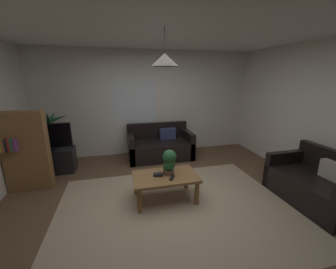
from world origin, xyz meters
TOP-DOWN VIEW (x-y plane):
  - floor at (0.00, 0.00)m, footprint 5.41×4.87m
  - rug at (0.00, -0.20)m, footprint 3.51×2.68m
  - wall_back at (0.00, 2.47)m, footprint 5.53×0.06m
  - wall_right at (2.73, 0.00)m, footprint 0.06×4.87m
  - ceiling at (0.00, 0.00)m, footprint 5.41×4.87m
  - window_pane at (-0.33, 2.44)m, footprint 1.08×0.01m
  - couch_under_window at (0.21, 1.96)m, footprint 1.53×0.83m
  - couch_right_side at (2.23, -0.53)m, footprint 0.83×1.35m
  - coffee_table at (-0.09, 0.12)m, footprint 1.01×0.63m
  - book_on_table_0 at (-0.20, 0.15)m, footprint 0.18×0.15m
  - book_on_table_1 at (-0.20, 0.13)m, footprint 0.13×0.10m
  - remote_on_table_0 at (-0.01, 0.00)m, footprint 0.12×0.16m
  - potted_plant_on_table at (-0.01, 0.17)m, footprint 0.22×0.22m
  - tv_stand at (-2.15, 1.69)m, footprint 0.90×0.44m
  - tv at (-2.15, 1.67)m, footprint 0.89×0.16m
  - potted_palm_corner at (-2.25, 2.15)m, footprint 0.84×0.80m
  - bookshelf_corner at (-2.34, 1.05)m, footprint 0.70×0.31m
  - pendant_lamp at (-0.09, 0.12)m, footprint 0.39×0.39m

SIDE VIEW (x-z plane):
  - floor at x=0.00m, z-range -0.02..0.00m
  - rug at x=0.00m, z-range 0.00..0.01m
  - tv_stand at x=-2.15m, z-range 0.00..0.50m
  - couch_under_window at x=0.21m, z-range -0.13..0.69m
  - couch_right_side at x=2.23m, z-range -0.13..0.69m
  - coffee_table at x=-0.09m, z-range 0.14..0.57m
  - book_on_table_0 at x=-0.20m, z-range 0.43..0.45m
  - remote_on_table_0 at x=-0.01m, z-range 0.43..0.45m
  - book_on_table_1 at x=-0.20m, z-range 0.45..0.47m
  - potted_palm_corner at x=-2.25m, z-range -0.10..1.20m
  - potted_plant_on_table at x=-0.01m, z-range 0.43..0.84m
  - bookshelf_corner at x=-2.34m, z-range 0.01..1.41m
  - tv at x=-2.15m, z-range 0.51..1.06m
  - wall_back at x=0.00m, z-range 0.00..2.58m
  - wall_right at x=2.73m, z-range 0.00..2.58m
  - window_pane at x=-0.33m, z-range 0.75..1.83m
  - pendant_lamp at x=-0.09m, z-range 1.92..2.42m
  - ceiling at x=0.00m, z-range 2.58..2.60m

